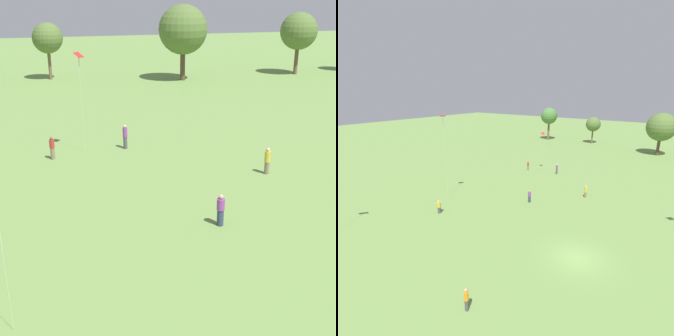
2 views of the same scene
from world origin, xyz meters
TOP-DOWN VIEW (x-y plane):
  - tree_1 at (-16.99, 54.67)m, footprint 4.07×4.07m
  - tree_2 at (0.37, 49.35)m, footprint 6.48×6.48m
  - tree_3 at (17.74, 49.80)m, footprint 5.22×5.22m
  - person_0 at (-12.47, 21.96)m, footprint 0.46×0.46m
  - person_3 at (-17.97, 20.89)m, footprint 0.46×0.46m
  - person_4 at (-10.00, 8.17)m, footprint 0.58×0.58m
  - person_5 at (-4.36, 14.26)m, footprint 0.42×0.42m
  - kite_0 at (-15.58, 21.96)m, footprint 0.79×0.80m

SIDE VIEW (x-z plane):
  - person_3 at x=-17.97m, z-range 0.00..1.71m
  - person_4 at x=-10.00m, z-range -0.01..1.72m
  - person_5 at x=-4.36m, z-range 0.00..1.81m
  - person_0 at x=-12.47m, z-range 0.01..1.91m
  - tree_1 at x=-16.99m, z-range 1.71..9.27m
  - tree_3 at x=17.74m, z-range 1.71..10.42m
  - tree_2 at x=0.37m, z-range 1.68..11.58m
  - kite_0 at x=-15.58m, z-range 3.12..10.50m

